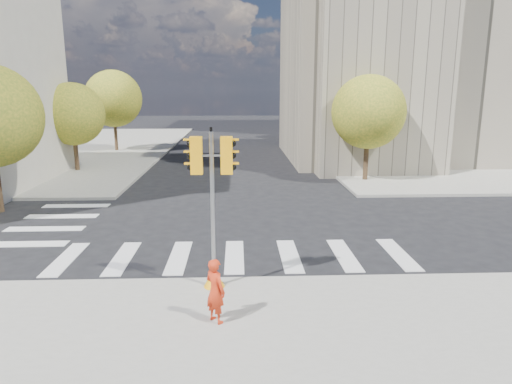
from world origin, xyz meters
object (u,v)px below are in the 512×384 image
lamp_near (359,101)px  traffic_signal (213,222)px  lamp_far (321,97)px  photographer (215,291)px

lamp_near → traffic_signal: 20.67m
lamp_far → photographer: bearing=-103.8°
lamp_near → photographer: lamp_near is taller
lamp_near → lamp_far: size_ratio=1.00×
traffic_signal → photographer: (0.13, -1.90, -1.03)m
lamp_far → lamp_near: bearing=-90.0°
lamp_near → lamp_far: 14.00m
lamp_near → traffic_signal: (-8.62, -18.60, -2.64)m
lamp_near → traffic_signal: lamp_near is taller
lamp_near → traffic_signal: bearing=-114.9°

